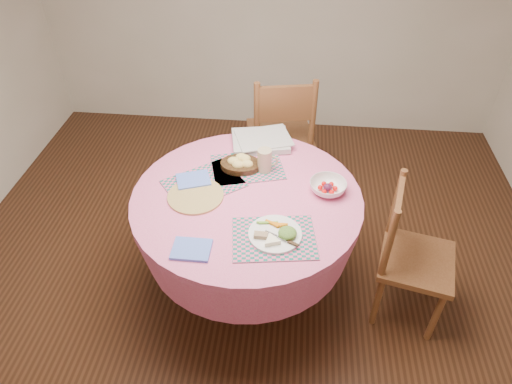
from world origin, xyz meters
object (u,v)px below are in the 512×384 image
dining_table (247,222)px  fruit_bowl (328,187)px  latte_mug (265,160)px  bread_bowl (241,163)px  wicker_trivet (196,196)px  chair_right (409,254)px  dinner_plate (277,234)px  chair_back (281,133)px

dining_table → fruit_bowl: 0.49m
latte_mug → fruit_bowl: (0.35, -0.15, -0.04)m
bread_bowl → wicker_trivet: bearing=-127.0°
dining_table → chair_right: (0.90, -0.06, -0.09)m
dinner_plate → fruit_bowl: size_ratio=1.26×
chair_right → wicker_trivet: bearing=102.1°
chair_back → latte_mug: chair_back is taller
chair_back → fruit_bowl: bearing=97.1°
chair_right → latte_mug: size_ratio=6.55×
bread_bowl → chair_back: bearing=75.1°
chair_back → wicker_trivet: bearing=57.4°
fruit_bowl → wicker_trivet: bearing=-170.7°
wicker_trivet → latte_mug: 0.44m
dining_table → bread_bowl: bread_bowl is taller
chair_right → bread_bowl: 1.06m
dining_table → chair_back: size_ratio=1.24×
chair_right → wicker_trivet: size_ratio=2.95×
dining_table → bread_bowl: 0.34m
dining_table → bread_bowl: size_ratio=5.39×
chair_back → latte_mug: bearing=74.7°
dining_table → fruit_bowl: (0.43, 0.08, 0.22)m
dining_table → chair_right: bearing=-3.9°
chair_back → fruit_bowl: (0.29, -0.90, 0.26)m
chair_back → bread_bowl: (-0.20, -0.74, 0.26)m
fruit_bowl → latte_mug: bearing=156.9°
chair_right → bread_bowl: size_ratio=3.85×
dining_table → wicker_trivet: 0.34m
bread_bowl → fruit_bowl: size_ratio=1.12×
dinner_plate → bread_bowl: (-0.24, 0.53, 0.01)m
fruit_bowl → dinner_plate: bearing=-124.2°
latte_mug → chair_right: bearing=-19.5°
chair_right → wicker_trivet: chair_right is taller
dining_table → dinner_plate: dinner_plate is taller
wicker_trivet → bread_bowl: (0.21, 0.28, 0.03)m
chair_right → bread_bowl: (-0.96, 0.30, 0.33)m
chair_right → chair_back: bearing=49.6°
chair_back → bread_bowl: bearing=64.2°
latte_mug → dinner_plate: bearing=-79.1°
dining_table → dinner_plate: 0.40m
chair_back → bread_bowl: 0.81m
dining_table → fruit_bowl: fruit_bowl is taller
chair_right → fruit_bowl: (-0.47, 0.14, 0.32)m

